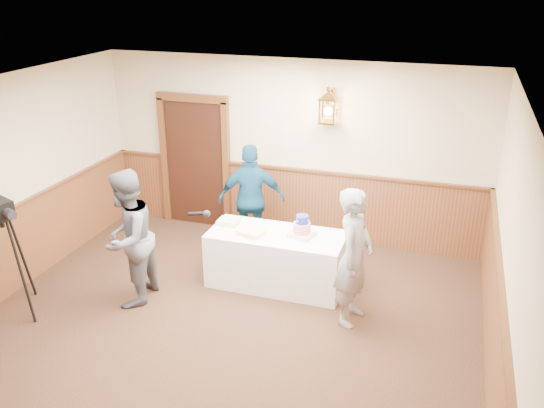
{
  "coord_description": "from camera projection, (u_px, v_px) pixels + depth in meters",
  "views": [
    {
      "loc": [
        2.35,
        -4.66,
        3.97
      ],
      "look_at": [
        0.28,
        1.7,
        1.25
      ],
      "focal_mm": 38.0,
      "sensor_mm": 36.0,
      "label": 1
    }
  ],
  "objects": [
    {
      "name": "interviewer",
      "position": [
        128.0,
        238.0,
        7.14
      ],
      "size": [
        1.53,
        0.9,
        1.77
      ],
      "rotation": [
        0.0,
        0.0,
        -1.51
      ],
      "color": "#565961",
      "rests_on": "ground"
    },
    {
      "name": "display_table",
      "position": [
        277.0,
        259.0,
        7.73
      ],
      "size": [
        1.8,
        0.8,
        0.75
      ],
      "primitive_type": "cube",
      "color": "white",
      "rests_on": "ground"
    },
    {
      "name": "sheet_cake_green",
      "position": [
        229.0,
        222.0,
        7.86
      ],
      "size": [
        0.29,
        0.23,
        0.07
      ],
      "primitive_type": "cube",
      "rotation": [
        0.0,
        0.0,
        -0.02
      ],
      "color": "#9FCF92",
      "rests_on": "display_table"
    },
    {
      "name": "tv_camera_rig",
      "position": [
        10.0,
        263.0,
        6.98
      ],
      "size": [
        0.58,
        0.55,
        1.5
      ],
      "rotation": [
        0.0,
        0.0,
        -0.38
      ],
      "color": "black",
      "rests_on": "ground"
    },
    {
      "name": "tiered_cake",
      "position": [
        302.0,
        228.0,
        7.46
      ],
      "size": [
        0.36,
        0.36,
        0.3
      ],
      "rotation": [
        0.0,
        0.0,
        -0.3
      ],
      "color": "beige",
      "rests_on": "display_table"
    },
    {
      "name": "ground",
      "position": [
        199.0,
        363.0,
        6.28
      ],
      "size": [
        7.0,
        7.0,
        0.0
      ],
      "primitive_type": "plane",
      "color": "black",
      "rests_on": "ground"
    },
    {
      "name": "baker",
      "position": [
        354.0,
        257.0,
        6.74
      ],
      "size": [
        0.5,
        0.68,
        1.71
      ],
      "primitive_type": "imported",
      "rotation": [
        0.0,
        0.0,
        1.42
      ],
      "color": "gray",
      "rests_on": "ground"
    },
    {
      "name": "room_shell",
      "position": [
        206.0,
        219.0,
        6.12
      ],
      "size": [
        6.02,
        7.02,
        2.81
      ],
      "color": "beige",
      "rests_on": "ground"
    },
    {
      "name": "assistant_p",
      "position": [
        252.0,
        199.0,
        8.48
      ],
      "size": [
        1.06,
        0.72,
        1.67
      ],
      "primitive_type": "imported",
      "rotation": [
        0.0,
        0.0,
        3.49
      ],
      "color": "navy",
      "rests_on": "ground"
    },
    {
      "name": "sheet_cake_yellow",
      "position": [
        251.0,
        233.0,
        7.53
      ],
      "size": [
        0.38,
        0.33,
        0.07
      ],
      "primitive_type": "cube",
      "rotation": [
        0.0,
        0.0,
        -0.29
      ],
      "color": "#FFEF98",
      "rests_on": "display_table"
    }
  ]
}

